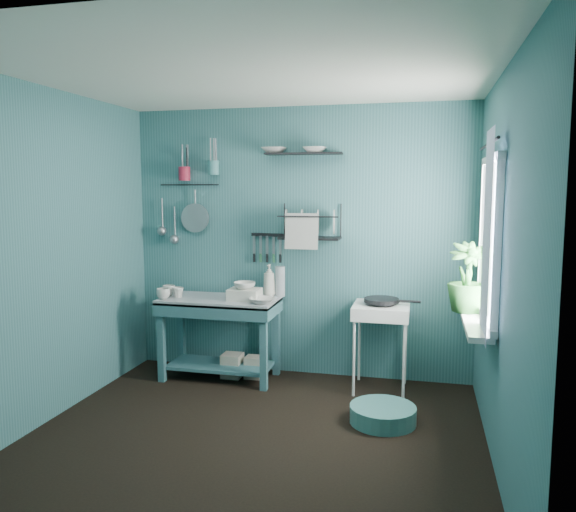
% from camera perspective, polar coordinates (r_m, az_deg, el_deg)
% --- Properties ---
extents(floor, '(3.20, 3.20, 0.00)m').
position_cam_1_polar(floor, '(4.16, -3.58, -18.03)').
color(floor, black).
rests_on(floor, ground).
extents(ceiling, '(3.20, 3.20, 0.00)m').
position_cam_1_polar(ceiling, '(3.85, -3.88, 18.06)').
color(ceiling, silver).
rests_on(ceiling, ground).
extents(wall_back, '(3.20, 0.00, 3.20)m').
position_cam_1_polar(wall_back, '(5.25, 1.13, 1.38)').
color(wall_back, '#336669').
rests_on(wall_back, ground).
extents(wall_front, '(3.20, 0.00, 3.20)m').
position_cam_1_polar(wall_front, '(2.44, -14.26, -5.21)').
color(wall_front, '#336669').
rests_on(wall_front, ground).
extents(wall_left, '(0.00, 3.00, 3.00)m').
position_cam_1_polar(wall_left, '(4.55, -23.37, -0.04)').
color(wall_left, '#336669').
rests_on(wall_left, ground).
extents(wall_right, '(0.00, 3.00, 3.00)m').
position_cam_1_polar(wall_right, '(3.67, 20.87, -1.44)').
color(wall_right, '#336669').
rests_on(wall_right, ground).
extents(work_counter, '(1.15, 0.73, 0.76)m').
position_cam_1_polar(work_counter, '(5.28, -6.93, -8.29)').
color(work_counter, '#316068').
rests_on(work_counter, floor).
extents(mug_left, '(0.12, 0.12, 0.10)m').
position_cam_1_polar(mug_left, '(5.22, -12.56, -3.76)').
color(mug_left, beige).
rests_on(mug_left, work_counter).
extents(mug_mid, '(0.14, 0.14, 0.09)m').
position_cam_1_polar(mug_mid, '(5.27, -11.11, -3.65)').
color(mug_mid, beige).
rests_on(mug_mid, work_counter).
extents(mug_right, '(0.17, 0.17, 0.10)m').
position_cam_1_polar(mug_right, '(5.37, -12.01, -3.45)').
color(mug_right, beige).
rests_on(mug_right, work_counter).
extents(wash_tub, '(0.28, 0.22, 0.10)m').
position_cam_1_polar(wash_tub, '(5.08, -4.43, -3.90)').
color(wash_tub, beige).
rests_on(wash_tub, work_counter).
extents(tub_bowl, '(0.20, 0.19, 0.06)m').
position_cam_1_polar(tub_bowl, '(5.07, -4.44, -3.00)').
color(tub_bowl, beige).
rests_on(tub_bowl, wash_tub).
extents(soap_bottle, '(0.11, 0.12, 0.30)m').
position_cam_1_polar(soap_bottle, '(5.22, -1.92, -2.48)').
color(soap_bottle, beige).
rests_on(soap_bottle, work_counter).
extents(water_bottle, '(0.09, 0.09, 0.28)m').
position_cam_1_polar(water_bottle, '(5.22, -0.80, -2.59)').
color(water_bottle, '#A7B2BA').
rests_on(water_bottle, work_counter).
extents(counter_bowl, '(0.22, 0.22, 0.05)m').
position_cam_1_polar(counter_bowl, '(4.91, -2.67, -4.55)').
color(counter_bowl, beige).
rests_on(counter_bowl, work_counter).
extents(hotplate_stand, '(0.53, 0.53, 0.76)m').
position_cam_1_polar(hotplate_stand, '(5.01, 9.38, -9.14)').
color(hotplate_stand, white).
rests_on(hotplate_stand, floor).
extents(frying_pan, '(0.30, 0.30, 0.03)m').
position_cam_1_polar(frying_pan, '(4.91, 9.48, -4.46)').
color(frying_pan, black).
rests_on(frying_pan, hotplate_stand).
extents(knife_strip, '(0.32, 0.06, 0.03)m').
position_cam_1_polar(knife_strip, '(5.29, -2.11, 2.17)').
color(knife_strip, black).
rests_on(knife_strip, wall_back).
extents(dish_rack, '(0.56, 0.27, 0.32)m').
position_cam_1_polar(dish_rack, '(5.08, 2.25, 3.52)').
color(dish_rack, black).
rests_on(dish_rack, wall_back).
extents(upper_shelf, '(0.71, 0.23, 0.01)m').
position_cam_1_polar(upper_shelf, '(5.13, 1.61, 10.35)').
color(upper_shelf, black).
rests_on(upper_shelf, wall_back).
extents(shelf_bowl_left, '(0.25, 0.25, 0.05)m').
position_cam_1_polar(shelf_bowl_left, '(5.19, -1.44, 10.51)').
color(shelf_bowl_left, beige).
rests_on(shelf_bowl_left, upper_shelf).
extents(shelf_bowl_right, '(0.22, 0.22, 0.05)m').
position_cam_1_polar(shelf_bowl_right, '(5.11, 2.72, 10.79)').
color(shelf_bowl_right, beige).
rests_on(shelf_bowl_right, upper_shelf).
extents(utensil_cup_magenta, '(0.11, 0.11, 0.13)m').
position_cam_1_polar(utensil_cup_magenta, '(5.50, -10.48, 8.22)').
color(utensil_cup_magenta, '#B02039').
rests_on(utensil_cup_magenta, wall_back).
extents(utensil_cup_teal, '(0.11, 0.11, 0.13)m').
position_cam_1_polar(utensil_cup_teal, '(5.39, -7.59, 8.87)').
color(utensil_cup_teal, teal).
rests_on(utensil_cup_teal, wall_back).
extents(colander, '(0.28, 0.03, 0.28)m').
position_cam_1_polar(colander, '(5.50, -9.43, 3.84)').
color(colander, '#94969B').
rests_on(colander, wall_back).
extents(ladle_outer, '(0.01, 0.01, 0.30)m').
position_cam_1_polar(ladle_outer, '(5.65, -12.66, 4.23)').
color(ladle_outer, '#94969B').
rests_on(ladle_outer, wall_back).
extents(ladle_inner, '(0.01, 0.01, 0.30)m').
position_cam_1_polar(ladle_inner, '(5.60, -11.44, 3.41)').
color(ladle_inner, '#94969B').
rests_on(ladle_inner, wall_back).
extents(hook_rail, '(0.60, 0.01, 0.01)m').
position_cam_1_polar(hook_rail, '(5.53, -9.99, 7.14)').
color(hook_rail, black).
rests_on(hook_rail, wall_back).
extents(window_glass, '(0.00, 1.10, 1.10)m').
position_cam_1_polar(window_glass, '(4.10, 19.97, 1.53)').
color(window_glass, white).
rests_on(window_glass, wall_right).
extents(windowsill, '(0.16, 0.95, 0.04)m').
position_cam_1_polar(windowsill, '(4.18, 18.47, -6.51)').
color(windowsill, white).
rests_on(windowsill, wall_right).
extents(curtain, '(0.00, 1.35, 1.35)m').
position_cam_1_polar(curtain, '(3.79, 19.52, 1.91)').
color(curtain, white).
rests_on(curtain, wall_right).
extents(curtain_rod, '(0.02, 1.05, 0.02)m').
position_cam_1_polar(curtain_rod, '(4.09, 19.71, 10.65)').
color(curtain_rod, black).
rests_on(curtain_rod, wall_right).
extents(potted_plant, '(0.35, 0.35, 0.53)m').
position_cam_1_polar(potted_plant, '(4.41, 17.76, -2.06)').
color(potted_plant, '#2C6E2E').
rests_on(potted_plant, windowsill).
extents(storage_tin_large, '(0.18, 0.18, 0.22)m').
position_cam_1_polar(storage_tin_large, '(5.36, -5.68, -11.00)').
color(storage_tin_large, tan).
rests_on(storage_tin_large, floor).
extents(storage_tin_small, '(0.15, 0.15, 0.20)m').
position_cam_1_polar(storage_tin_small, '(5.33, -3.50, -11.19)').
color(storage_tin_small, tan).
rests_on(storage_tin_small, floor).
extents(floor_basin, '(0.50, 0.50, 0.13)m').
position_cam_1_polar(floor_basin, '(4.44, 9.61, -15.58)').
color(floor_basin, teal).
rests_on(floor_basin, floor).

